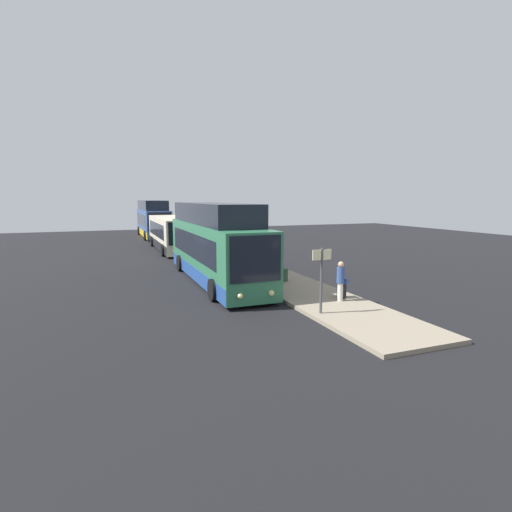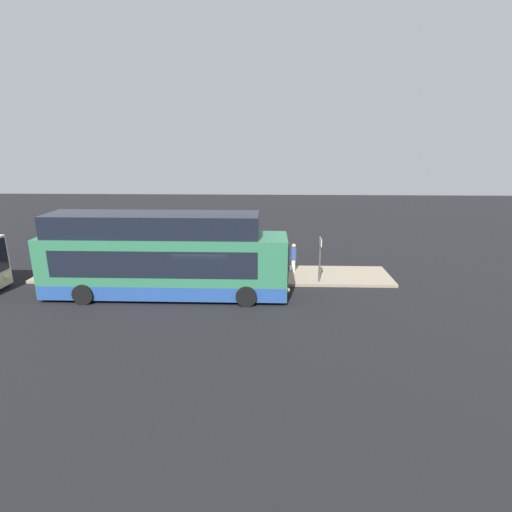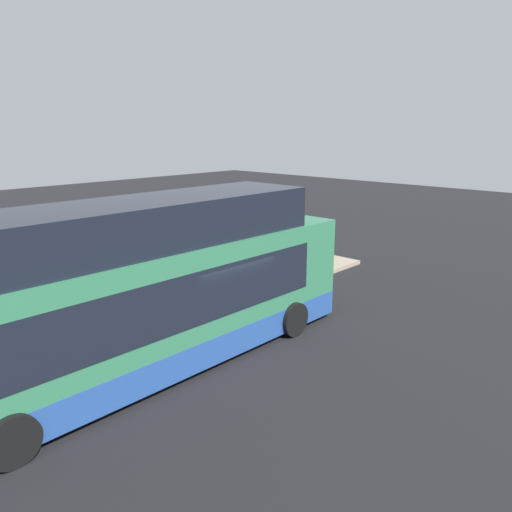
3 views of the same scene
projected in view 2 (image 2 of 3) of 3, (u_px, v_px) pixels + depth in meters
ground at (205, 297)px, 19.78m from camera, size 80.00×80.00×0.00m
platform at (214, 275)px, 22.87m from camera, size 20.00×3.28×0.16m
bus_lead at (163, 260)px, 19.47m from camera, size 12.01×2.73×4.14m
passenger_boarding at (293, 256)px, 22.92m from camera, size 0.36×0.53×1.66m
passenger_waiting at (240, 266)px, 21.42m from camera, size 0.55×0.60×1.58m
suitcase at (286, 264)px, 23.41m from camera, size 0.45×0.19×0.94m
sign_post at (320, 254)px, 21.08m from camera, size 0.10×0.77×2.44m
trash_bin at (215, 268)px, 22.75m from camera, size 0.44×0.44×0.65m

